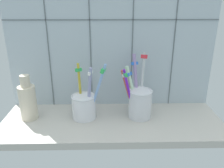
% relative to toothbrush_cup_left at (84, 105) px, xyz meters
% --- Properties ---
extents(counter_slab, '(0.64, 0.22, 0.02)m').
position_rel_toothbrush_cup_left_xyz_m(counter_slab, '(0.08, -0.02, -0.05)').
color(counter_slab, '#BCB7AD').
rests_on(counter_slab, ground).
extents(tile_wall_back, '(0.64, 0.02, 0.45)m').
position_rel_toothbrush_cup_left_xyz_m(tile_wall_back, '(0.08, 0.10, 0.16)').
color(tile_wall_back, '#B2C1CC').
rests_on(tile_wall_back, ground).
extents(toothbrush_cup_left, '(0.11, 0.07, 0.17)m').
position_rel_toothbrush_cup_left_xyz_m(toothbrush_cup_left, '(0.00, 0.00, 0.00)').
color(toothbrush_cup_left, white).
rests_on(toothbrush_cup_left, counter_slab).
extents(toothbrush_cup_right, '(0.09, 0.09, 0.19)m').
position_rel_toothbrush_cup_left_xyz_m(toothbrush_cup_right, '(0.16, 0.00, 0.01)').
color(toothbrush_cup_right, silver).
rests_on(toothbrush_cup_right, counter_slab).
extents(ceramic_vase, '(0.05, 0.05, 0.13)m').
position_rel_toothbrush_cup_left_xyz_m(ceramic_vase, '(-0.16, -0.00, 0.02)').
color(ceramic_vase, beige).
rests_on(ceramic_vase, counter_slab).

